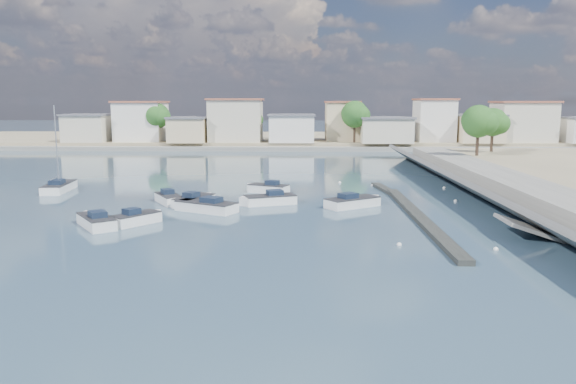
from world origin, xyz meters
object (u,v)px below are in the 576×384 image
object	(u,v)px
motorboat_g	(170,200)
sailboat	(60,187)
motorboat_h	(355,202)
motorboat_c	(204,207)
motorboat_d	(267,200)
motorboat_e	(196,201)
motorboat_a	(95,221)
motorboat_f	(267,189)
motorboat_b	(138,219)

from	to	relation	value
motorboat_g	sailboat	world-z (taller)	sailboat
motorboat_h	sailboat	world-z (taller)	sailboat
motorboat_c	motorboat_h	xyz separation A→B (m)	(13.00, 2.31, -0.00)
motorboat_c	motorboat_g	distance (m)	4.98
motorboat_d	motorboat_e	bearing A→B (deg)	-175.83
motorboat_e	sailboat	world-z (taller)	sailboat
motorboat_a	motorboat_g	distance (m)	10.00
motorboat_a	motorboat_c	xyz separation A→B (m)	(7.06, 6.05, 0.00)
motorboat_g	sailboat	distance (m)	14.98
motorboat_f	motorboat_h	size ratio (longest dim) A/B	0.87
motorboat_e	sailboat	size ratio (longest dim) A/B	0.53
motorboat_a	motorboat_d	bearing A→B (deg)	37.12
motorboat_d	sailboat	distance (m)	23.20
motorboat_g	motorboat_h	world-z (taller)	same
motorboat_b	motorboat_e	world-z (taller)	same
motorboat_d	sailboat	bearing A→B (deg)	161.54
motorboat_h	motorboat_b	bearing A→B (deg)	-156.63
motorboat_b	motorboat_g	world-z (taller)	same
motorboat_a	motorboat_h	size ratio (longest dim) A/B	0.91
motorboat_a	motorboat_e	bearing A→B (deg)	56.33
motorboat_b	motorboat_h	world-z (taller)	same
motorboat_b	motorboat_d	xyz separation A→B (m)	(9.33, 8.32, -0.00)
motorboat_f	motorboat_g	distance (m)	10.67
motorboat_f	motorboat_g	world-z (taller)	same
motorboat_b	motorboat_g	xyz separation A→B (m)	(0.45, 8.45, 0.00)
motorboat_a	motorboat_h	distance (m)	21.74
motorboat_e	motorboat_g	distance (m)	2.55
motorboat_f	motorboat_h	world-z (taller)	same
motorboat_a	motorboat_b	bearing A→B (deg)	18.14
motorboat_e	motorboat_f	xyz separation A→B (m)	(5.96, 7.13, -0.00)
motorboat_b	motorboat_f	xyz separation A→B (m)	(8.89, 14.98, 0.00)
motorboat_a	motorboat_h	bearing A→B (deg)	22.63
motorboat_g	motorboat_h	xyz separation A→B (m)	(16.68, -1.05, -0.00)
motorboat_c	motorboat_e	world-z (taller)	same
motorboat_d	motorboat_g	size ratio (longest dim) A/B	1.17
motorboat_b	motorboat_d	world-z (taller)	same
motorboat_a	motorboat_e	xyz separation A→B (m)	(5.87, 8.82, -0.00)
motorboat_d	motorboat_f	xyz separation A→B (m)	(-0.44, 6.66, 0.00)
sailboat	motorboat_f	bearing A→B (deg)	-1.81
motorboat_g	sailboat	size ratio (longest dim) A/B	0.49
motorboat_c	motorboat_e	size ratio (longest dim) A/B	1.20
motorboat_c	motorboat_d	size ratio (longest dim) A/B	1.11
motorboat_h	motorboat_a	bearing A→B (deg)	-157.37
motorboat_b	motorboat_e	distance (m)	8.38
motorboat_c	motorboat_d	xyz separation A→B (m)	(5.20, 3.23, -0.00)
motorboat_a	motorboat_b	xyz separation A→B (m)	(2.94, 0.96, -0.00)
motorboat_d	motorboat_g	world-z (taller)	same
motorboat_a	motorboat_g	bearing A→B (deg)	70.19
sailboat	motorboat_c	bearing A→B (deg)	-32.20
motorboat_a	motorboat_e	size ratio (longest dim) A/B	0.99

